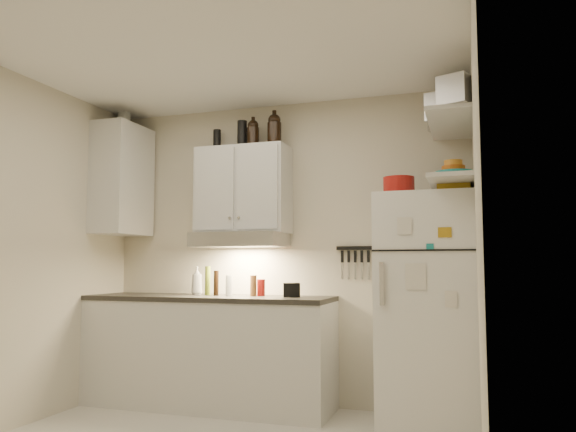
% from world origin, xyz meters
% --- Properties ---
extents(ceiling, '(3.20, 3.00, 0.02)m').
position_xyz_m(ceiling, '(0.00, 0.00, 2.61)').
color(ceiling, white).
rests_on(ceiling, ground).
extents(back_wall, '(3.20, 0.02, 2.60)m').
position_xyz_m(back_wall, '(0.00, 1.51, 1.30)').
color(back_wall, beige).
rests_on(back_wall, ground).
extents(right_wall, '(0.02, 3.00, 2.60)m').
position_xyz_m(right_wall, '(1.61, 0.00, 1.30)').
color(right_wall, beige).
rests_on(right_wall, ground).
extents(base_cabinet, '(2.10, 0.60, 0.88)m').
position_xyz_m(base_cabinet, '(-0.55, 1.20, 0.44)').
color(base_cabinet, silver).
rests_on(base_cabinet, floor).
extents(countertop, '(2.10, 0.62, 0.04)m').
position_xyz_m(countertop, '(-0.55, 1.20, 0.90)').
color(countertop, '#2A2824').
rests_on(countertop, base_cabinet).
extents(upper_cabinet, '(0.80, 0.33, 0.75)m').
position_xyz_m(upper_cabinet, '(-0.30, 1.33, 1.83)').
color(upper_cabinet, silver).
rests_on(upper_cabinet, back_wall).
extents(side_cabinet, '(0.33, 0.55, 1.00)m').
position_xyz_m(side_cabinet, '(-1.44, 1.20, 1.95)').
color(side_cabinet, silver).
rests_on(side_cabinet, left_wall).
extents(range_hood, '(0.76, 0.46, 0.12)m').
position_xyz_m(range_hood, '(-0.30, 1.27, 1.39)').
color(range_hood, silver).
rests_on(range_hood, back_wall).
extents(fridge, '(0.70, 0.68, 1.70)m').
position_xyz_m(fridge, '(1.25, 1.16, 0.85)').
color(fridge, white).
rests_on(fridge, floor).
extents(shelf_hi, '(0.30, 0.95, 0.03)m').
position_xyz_m(shelf_hi, '(1.45, 1.02, 2.20)').
color(shelf_hi, silver).
rests_on(shelf_hi, right_wall).
extents(shelf_lo, '(0.30, 0.95, 0.03)m').
position_xyz_m(shelf_lo, '(1.45, 1.02, 1.76)').
color(shelf_lo, silver).
rests_on(shelf_lo, right_wall).
extents(knife_strip, '(0.42, 0.02, 0.03)m').
position_xyz_m(knife_strip, '(0.70, 1.49, 1.32)').
color(knife_strip, black).
rests_on(knife_strip, back_wall).
extents(dutch_oven, '(0.24, 0.24, 0.13)m').
position_xyz_m(dutch_oven, '(1.06, 1.09, 1.77)').
color(dutch_oven, '#9E1712').
rests_on(dutch_oven, fridge).
extents(book_stack, '(0.23, 0.29, 0.09)m').
position_xyz_m(book_stack, '(1.47, 1.02, 1.75)').
color(book_stack, '#B28416').
rests_on(book_stack, fridge).
extents(spice_jar, '(0.06, 0.06, 0.09)m').
position_xyz_m(spice_jar, '(1.35, 1.18, 1.75)').
color(spice_jar, silver).
rests_on(spice_jar, fridge).
extents(stock_pot, '(0.35, 0.35, 0.22)m').
position_xyz_m(stock_pot, '(1.43, 1.26, 2.33)').
color(stock_pot, silver).
rests_on(stock_pot, shelf_hi).
extents(tin_a, '(0.25, 0.24, 0.20)m').
position_xyz_m(tin_a, '(1.40, 1.01, 2.32)').
color(tin_a, '#AAAAAD').
rests_on(tin_a, shelf_hi).
extents(tin_b, '(0.25, 0.25, 0.19)m').
position_xyz_m(tin_b, '(1.50, 0.63, 2.31)').
color(tin_b, '#AAAAAD').
rests_on(tin_b, shelf_hi).
extents(bowl_teal, '(0.21, 0.21, 0.09)m').
position_xyz_m(bowl_teal, '(1.45, 1.24, 1.82)').
color(bowl_teal, teal).
rests_on(bowl_teal, shelf_lo).
extents(bowl_orange, '(0.17, 0.17, 0.05)m').
position_xyz_m(bowl_orange, '(1.46, 1.17, 1.89)').
color(bowl_orange, '#CC5D13').
rests_on(bowl_orange, bowl_teal).
extents(bowl_yellow, '(0.13, 0.13, 0.04)m').
position_xyz_m(bowl_yellow, '(1.46, 1.17, 1.93)').
color(bowl_yellow, orange).
rests_on(bowl_yellow, bowl_orange).
extents(plates, '(0.29, 0.29, 0.07)m').
position_xyz_m(plates, '(1.47, 0.99, 1.81)').
color(plates, teal).
rests_on(plates, shelf_lo).
extents(growler_a, '(0.11, 0.11, 0.25)m').
position_xyz_m(growler_a, '(-0.22, 1.35, 2.32)').
color(growler_a, black).
rests_on(growler_a, upper_cabinet).
extents(growler_b, '(0.16, 0.16, 0.29)m').
position_xyz_m(growler_b, '(-0.02, 1.34, 2.34)').
color(growler_b, black).
rests_on(growler_b, upper_cabinet).
extents(thermos_a, '(0.10, 0.10, 0.25)m').
position_xyz_m(thermos_a, '(-0.33, 1.36, 2.32)').
color(thermos_a, black).
rests_on(thermos_a, upper_cabinet).
extents(thermos_b, '(0.08, 0.08, 0.20)m').
position_xyz_m(thermos_b, '(-0.59, 1.41, 2.30)').
color(thermos_b, black).
rests_on(thermos_b, upper_cabinet).
extents(side_jar, '(0.15, 0.15, 0.16)m').
position_xyz_m(side_jar, '(-1.49, 1.29, 2.53)').
color(side_jar, silver).
rests_on(side_jar, side_cabinet).
extents(soap_bottle, '(0.14, 0.14, 0.27)m').
position_xyz_m(soap_bottle, '(-0.73, 1.33, 1.06)').
color(soap_bottle, silver).
rests_on(soap_bottle, countertop).
extents(pepper_mill, '(0.06, 0.06, 0.17)m').
position_xyz_m(pepper_mill, '(-0.17, 1.25, 1.01)').
color(pepper_mill, brown).
rests_on(pepper_mill, countertop).
extents(oil_bottle, '(0.05, 0.05, 0.25)m').
position_xyz_m(oil_bottle, '(-0.60, 1.27, 1.04)').
color(oil_bottle, '#5B6D1B').
rests_on(oil_bottle, countertop).
extents(vinegar_bottle, '(0.05, 0.05, 0.21)m').
position_xyz_m(vinegar_bottle, '(-0.50, 1.23, 1.03)').
color(vinegar_bottle, black).
rests_on(vinegar_bottle, countertop).
extents(clear_bottle, '(0.07, 0.07, 0.17)m').
position_xyz_m(clear_bottle, '(-0.38, 1.22, 1.01)').
color(clear_bottle, silver).
rests_on(clear_bottle, countertop).
extents(red_jar, '(0.08, 0.08, 0.14)m').
position_xyz_m(red_jar, '(-0.12, 1.31, 0.99)').
color(red_jar, '#9E1712').
rests_on(red_jar, countertop).
extents(caddy, '(0.16, 0.14, 0.11)m').
position_xyz_m(caddy, '(0.18, 1.22, 0.98)').
color(caddy, black).
rests_on(caddy, countertop).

